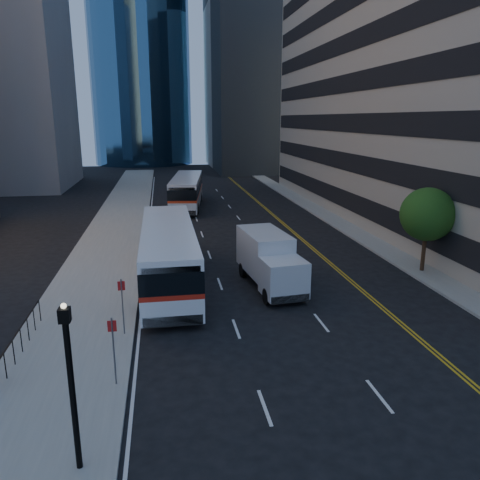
{
  "coord_description": "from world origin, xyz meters",
  "views": [
    {
      "loc": [
        -6.5,
        -17.13,
        9.17
      ],
      "look_at": [
        -2.49,
        7.05,
        2.8
      ],
      "focal_mm": 35.0,
      "sensor_mm": 36.0,
      "label": 1
    }
  ],
  "objects": [
    {
      "name": "lamp_post",
      "position": [
        -9.0,
        -6.0,
        2.72
      ],
      "size": [
        0.28,
        0.28,
        4.56
      ],
      "color": "black",
      "rests_on": "sidewalk_west"
    },
    {
      "name": "bus_front",
      "position": [
        -6.34,
        8.43,
        1.83
      ],
      "size": [
        2.95,
        13.05,
        3.36
      ],
      "rotation": [
        0.0,
        0.0,
        0.01
      ],
      "color": "white",
      "rests_on": "ground"
    },
    {
      "name": "box_truck",
      "position": [
        -0.83,
        7.08,
        1.58
      ],
      "size": [
        2.82,
        6.44,
        2.98
      ],
      "rotation": [
        0.0,
        0.0,
        0.11
      ],
      "color": "silver",
      "rests_on": "ground"
    },
    {
      "name": "sidewalk_east",
      "position": [
        9.0,
        25.0,
        0.07
      ],
      "size": [
        2.0,
        90.0,
        0.15
      ],
      "primitive_type": "cube",
      "color": "gray",
      "rests_on": "ground"
    },
    {
      "name": "street_tree",
      "position": [
        9.0,
        8.0,
        3.64
      ],
      "size": [
        3.2,
        3.2,
        5.1
      ],
      "color": "#332114",
      "rests_on": "sidewalk_east"
    },
    {
      "name": "bus_rear",
      "position": [
        -4.0,
        32.49,
        1.77
      ],
      "size": [
        4.29,
        12.82,
        3.24
      ],
      "rotation": [
        0.0,
        0.0,
        -0.13
      ],
      "color": "silver",
      "rests_on": "ground"
    },
    {
      "name": "ground",
      "position": [
        0.0,
        0.0,
        0.0
      ],
      "size": [
        160.0,
        160.0,
        0.0
      ],
      "primitive_type": "plane",
      "color": "black",
      "rests_on": "ground"
    },
    {
      "name": "sidewalk_west",
      "position": [
        -10.5,
        25.0,
        0.07
      ],
      "size": [
        5.0,
        90.0,
        0.15
      ],
      "primitive_type": "cube",
      "color": "gray",
      "rests_on": "ground"
    }
  ]
}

